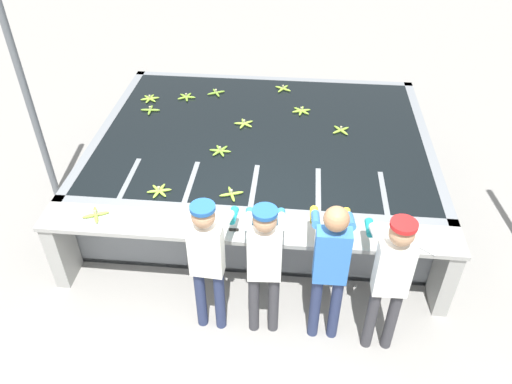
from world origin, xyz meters
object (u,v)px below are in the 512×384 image
at_px(banana_bunch_floating_8, 216,93).
at_px(banana_bunch_floating_10, 244,124).
at_px(worker_0, 208,256).
at_px(worker_3, 391,274).
at_px(support_post_left, 26,92).
at_px(banana_bunch_floating_4, 159,191).
at_px(worker_1, 264,260).
at_px(knife_1, 241,230).
at_px(banana_bunch_floating_2, 150,110).
at_px(banana_bunch_ledge_0, 96,215).
at_px(banana_bunch_floating_3, 341,130).
at_px(banana_bunch_floating_5, 150,99).
at_px(banana_bunch_floating_0, 220,151).
at_px(banana_bunch_floating_6, 231,194).
at_px(banana_bunch_floating_9, 301,111).
at_px(knife_0, 415,244).
at_px(banana_bunch_floating_7, 283,89).
at_px(worker_2, 330,262).
at_px(banana_bunch_floating_1, 186,97).

height_order(banana_bunch_floating_8, banana_bunch_floating_10, same).
relative_size(worker_0, worker_3, 0.98).
bearing_deg(support_post_left, banana_bunch_floating_4, -28.06).
bearing_deg(banana_bunch_floating_4, worker_1, -38.12).
xyz_separation_m(worker_1, knife_1, (-0.28, 0.44, -0.05)).
relative_size(banana_bunch_floating_2, banana_bunch_floating_4, 1.00).
xyz_separation_m(worker_1, banana_bunch_ledge_0, (-1.85, 0.53, -0.04)).
distance_m(worker_1, support_post_left, 3.77).
relative_size(banana_bunch_floating_3, banana_bunch_floating_4, 0.86).
height_order(banana_bunch_floating_2, banana_bunch_floating_5, same).
xyz_separation_m(worker_1, banana_bunch_floating_10, (-0.49, 2.60, -0.04)).
bearing_deg(worker_3, banana_bunch_floating_2, 135.94).
relative_size(banana_bunch_floating_0, banana_bunch_floating_6, 1.02).
bearing_deg(banana_bunch_floating_5, banana_bunch_floating_0, -45.96).
distance_m(banana_bunch_floating_3, banana_bunch_floating_6, 1.99).
relative_size(banana_bunch_floating_0, banana_bunch_floating_10, 1.02).
relative_size(worker_1, banana_bunch_floating_9, 5.78).
distance_m(banana_bunch_floating_3, knife_0, 2.24).
height_order(banana_bunch_floating_10, support_post_left, support_post_left).
bearing_deg(banana_bunch_floating_2, banana_bunch_floating_3, -6.47).
bearing_deg(banana_bunch_ledge_0, banana_bunch_floating_0, 50.37).
distance_m(worker_1, knife_1, 0.53).
xyz_separation_m(banana_bunch_floating_7, banana_bunch_floating_10, (-0.47, -1.12, -0.00)).
distance_m(worker_0, banana_bunch_ledge_0, 1.41).
xyz_separation_m(worker_1, banana_bunch_floating_3, (0.82, 2.55, -0.04)).
distance_m(worker_2, banana_bunch_floating_0, 2.33).
height_order(banana_bunch_floating_8, banana_bunch_floating_9, same).
xyz_separation_m(banana_bunch_floating_2, support_post_left, (-1.26, -0.86, 0.65)).
relative_size(worker_2, banana_bunch_floating_1, 6.16).
height_order(worker_2, banana_bunch_floating_8, worker_2).
bearing_deg(banana_bunch_floating_2, knife_0, -36.10).
relative_size(worker_3, banana_bunch_floating_8, 6.33).
xyz_separation_m(banana_bunch_floating_6, knife_1, (0.18, -0.58, -0.01)).
bearing_deg(banana_bunch_floating_3, worker_1, -107.91).
bearing_deg(banana_bunch_floating_10, banana_bunch_floating_1, 143.64).
relative_size(worker_2, banana_bunch_floating_10, 6.16).
bearing_deg(banana_bunch_floating_5, knife_0, -38.92).
distance_m(worker_3, banana_bunch_floating_10, 3.17).
height_order(banana_bunch_floating_5, knife_1, banana_bunch_floating_5).
relative_size(banana_bunch_floating_0, banana_bunch_floating_1, 1.02).
bearing_deg(worker_1, banana_bunch_floating_0, 110.78).
bearing_deg(worker_0, knife_0, 11.51).
bearing_deg(banana_bunch_floating_1, banana_bunch_floating_5, -168.75).
height_order(worker_2, banana_bunch_floating_6, worker_2).
distance_m(banana_bunch_floating_3, banana_bunch_ledge_0, 3.35).
bearing_deg(knife_1, banana_bunch_floating_4, 150.67).
bearing_deg(banana_bunch_floating_4, banana_bunch_floating_3, 36.22).
xyz_separation_m(banana_bunch_floating_1, banana_bunch_floating_2, (-0.43, -0.45, 0.00)).
height_order(worker_0, banana_bunch_floating_1, worker_0).
relative_size(banana_bunch_floating_2, knife_1, 0.80).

